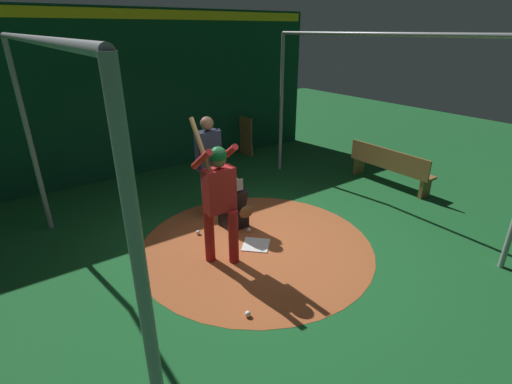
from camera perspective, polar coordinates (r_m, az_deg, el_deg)
The scene contains 13 objects.
ground_plane at distance 6.15m, azimuth 0.00°, elevation -8.14°, with size 25.32×25.32×0.00m, color #195B28.
dirt_circle at distance 6.15m, azimuth 0.00°, elevation -8.12°, with size 3.76×3.76×0.01m, color #AD562D.
home_plate at distance 6.14m, azimuth 0.00°, elevation -8.04°, with size 0.42×0.42×0.01m, color white.
batter at distance 5.28m, azimuth -5.67°, elevation -0.36°, with size 0.68×0.49×2.14m.
catcher at distance 6.54m, azimuth -3.24°, elevation -2.44°, with size 0.58×0.40×0.94m.
umpire at distance 6.73m, azimuth -7.20°, elevation 4.60°, with size 0.23×0.49×1.87m.
back_wall at distance 9.32m, azimuth -16.72°, elevation 14.13°, with size 0.22×9.32×3.68m.
cage_frame at distance 5.33m, azimuth 0.00°, elevation 12.29°, with size 5.28×5.29×3.19m.
bat_rack at distance 10.53m, azimuth -1.89°, elevation 8.49°, with size 0.82×0.18×1.05m.
bench at distance 8.81m, azimuth 19.69°, elevation 3.79°, with size 1.98×0.36×0.85m.
baseball_0 at distance 4.80m, azimuth -1.25°, elevation -18.08°, with size 0.07×0.07×0.07m, color white.
baseball_1 at distance 6.50m, azimuth -1.05°, elevation -5.80°, with size 0.07×0.07×0.07m, color white.
baseball_2 at distance 6.50m, azimuth -8.83°, elevation -6.09°, with size 0.07×0.07×0.07m, color white.
Camera 1 is at (4.24, -3.05, 3.24)m, focal length 26.23 mm.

